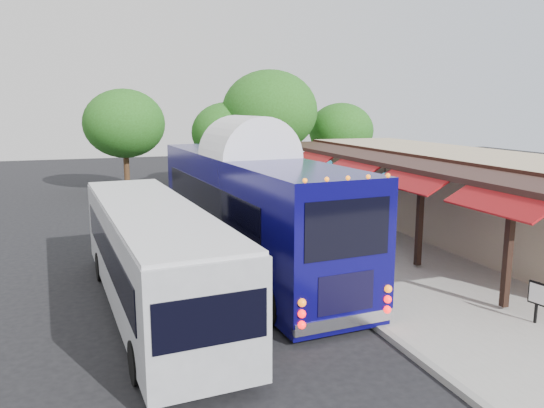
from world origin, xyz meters
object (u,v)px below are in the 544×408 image
object	(u,v)px
ped_b	(312,209)
ped_c	(251,202)
coach_bus	(249,204)
ped_a	(339,227)
sign_board	(537,295)
ped_d	(318,209)
city_bus	(153,254)

from	to	relation	value
ped_b	ped_c	world-z (taller)	ped_c
coach_bus	ped_a	xyz separation A→B (m)	(3.63, 0.42, -1.18)
ped_c	sign_board	distance (m)	14.30
coach_bus	ped_b	size ratio (longest dim) A/B	7.66
ped_c	sign_board	bearing A→B (deg)	102.48
ped_a	ped_d	distance (m)	4.16
ped_a	ped_b	size ratio (longest dim) A/B	1.05
ped_a	ped_c	bearing A→B (deg)	74.14
coach_bus	city_bus	distance (m)	4.75
city_bus	ped_c	world-z (taller)	city_bus
city_bus	sign_board	distance (m)	9.98
ped_b	ped_c	size ratio (longest dim) A/B	0.96
coach_bus	ped_a	distance (m)	3.84
coach_bus	ped_c	bearing A→B (deg)	68.41
coach_bus	ped_b	distance (m)	6.03
ped_c	ped_d	size ratio (longest dim) A/B	1.16
ped_b	ped_d	bearing A→B (deg)	-123.47
ped_a	coach_bus	bearing A→B (deg)	156.24
city_bus	ped_a	bearing A→B (deg)	20.95
ped_a	ped_d	bearing A→B (deg)	46.09
coach_bus	ped_d	bearing A→B (deg)	39.98
city_bus	ped_b	distance (m)	10.62
ped_b	ped_a	bearing A→B (deg)	105.50
ped_b	sign_board	xyz separation A→B (m)	(1.14, -11.58, -0.13)
sign_board	city_bus	bearing A→B (deg)	141.66
ped_a	city_bus	bearing A→B (deg)	174.87
city_bus	ped_a	world-z (taller)	city_bus
ped_a	ped_b	xyz separation A→B (m)	(0.54, 3.76, -0.05)
ped_c	ped_d	distance (m)	3.28
ped_d	city_bus	bearing A→B (deg)	28.32
ped_b	coach_bus	bearing A→B (deg)	68.72
ped_d	sign_board	size ratio (longest dim) A/B	1.44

